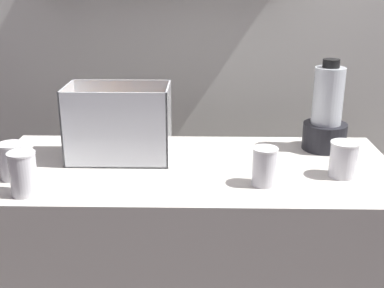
% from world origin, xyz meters
% --- Properties ---
extents(counter, '(1.40, 0.64, 0.90)m').
position_xyz_m(counter, '(0.00, 0.00, 0.45)').
color(counter, beige).
rests_on(counter, ground_plane).
extents(back_wall_unit, '(2.60, 0.24, 2.50)m').
position_xyz_m(back_wall_unit, '(-0.01, 0.77, 1.26)').
color(back_wall_unit, silver).
rests_on(back_wall_unit, ground_plane).
extents(carrot_display_bin, '(0.36, 0.20, 0.27)m').
position_xyz_m(carrot_display_bin, '(-0.27, 0.07, 0.99)').
color(carrot_display_bin, white).
rests_on(carrot_display_bin, counter).
extents(blender_pitcher, '(0.16, 0.16, 0.34)m').
position_xyz_m(blender_pitcher, '(0.49, 0.18, 1.03)').
color(blender_pitcher, black).
rests_on(blender_pitcher, counter).
extents(juice_cup_mango_far_left, '(0.09, 0.09, 0.12)m').
position_xyz_m(juice_cup_mango_far_left, '(-0.58, -0.12, 0.95)').
color(juice_cup_mango_far_left, white).
rests_on(juice_cup_mango_far_left, counter).
extents(juice_cup_pomegranate_left, '(0.08, 0.08, 0.13)m').
position_xyz_m(juice_cup_pomegranate_left, '(-0.50, -0.24, 0.96)').
color(juice_cup_pomegranate_left, white).
rests_on(juice_cup_pomegranate_left, counter).
extents(juice_cup_pomegranate_middle, '(0.08, 0.08, 0.12)m').
position_xyz_m(juice_cup_pomegranate_middle, '(0.23, -0.15, 0.96)').
color(juice_cup_pomegranate_middle, white).
rests_on(juice_cup_pomegranate_middle, counter).
extents(juice_cup_mango_right, '(0.09, 0.09, 0.12)m').
position_xyz_m(juice_cup_mango_right, '(0.49, -0.08, 0.95)').
color(juice_cup_mango_right, white).
rests_on(juice_cup_mango_right, counter).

